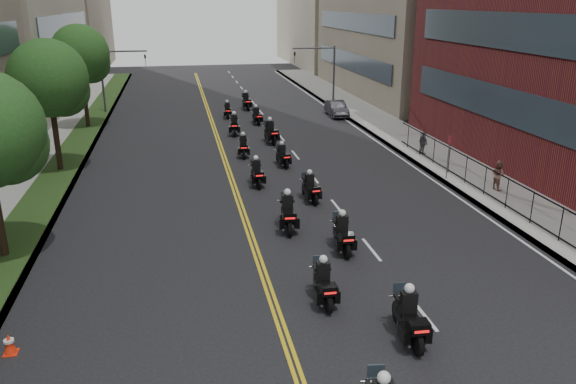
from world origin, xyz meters
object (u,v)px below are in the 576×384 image
(motorcycle_7, at_px, (282,156))
(motorcycle_6, at_px, (257,174))
(motorcycle_5, at_px, (310,189))
(motorcycle_11, at_px, (257,117))
(motorcycle_9, at_px, (271,133))
(motorcycle_12, at_px, (227,111))
(motorcycle_10, at_px, (234,126))
(motorcycle_13, at_px, (246,102))
(motorcycle_2, at_px, (324,284))
(motorcycle_3, at_px, (342,235))
(motorcycle_1, at_px, (409,319))
(motorcycle_4, at_px, (288,214))
(parked_sedan, at_px, (337,109))
(pedestrian_c, at_px, (423,143))
(motorcycle_8, at_px, (243,147))
(pedestrian_b, at_px, (498,175))
(traffic_cone, at_px, (9,344))

(motorcycle_7, bearing_deg, motorcycle_6, -129.14)
(motorcycle_5, xyz_separation_m, motorcycle_11, (-0.02, 18.83, -0.01))
(motorcycle_9, bearing_deg, motorcycle_12, 95.36)
(motorcycle_10, height_order, motorcycle_13, motorcycle_13)
(motorcycle_2, xyz_separation_m, motorcycle_7, (1.67, 16.26, -0.05))
(motorcycle_12, xyz_separation_m, motorcycle_13, (2.07, 3.57, 0.10))
(motorcycle_3, bearing_deg, motorcycle_5, 91.17)
(motorcycle_1, xyz_separation_m, motorcycle_5, (-0.03, 12.49, -0.07))
(motorcycle_4, xyz_separation_m, motorcycle_12, (-0.27, 25.24, -0.12))
(motorcycle_9, distance_m, parked_sedan, 11.18)
(motorcycle_10, bearing_deg, pedestrian_c, -31.74)
(motorcycle_4, xyz_separation_m, motorcycle_6, (-0.45, 6.44, -0.08))
(motorcycle_4, relative_size, motorcycle_8, 1.15)
(motorcycle_9, bearing_deg, pedestrian_c, -38.49)
(motorcycle_2, xyz_separation_m, motorcycle_3, (1.78, 3.81, 0.03))
(motorcycle_2, distance_m, pedestrian_b, 15.06)
(motorcycle_12, bearing_deg, motorcycle_7, -81.93)
(motorcycle_2, xyz_separation_m, motorcycle_5, (1.88, 9.85, -0.02))
(motorcycle_11, distance_m, traffic_cone, 31.88)
(motorcycle_1, height_order, parked_sedan, motorcycle_1)
(motorcycle_5, height_order, parked_sedan, motorcycle_5)
(motorcycle_4, relative_size, motorcycle_12, 1.20)
(motorcycle_1, xyz_separation_m, motorcycle_3, (-0.14, 6.44, -0.03))
(parked_sedan, bearing_deg, motorcycle_6, -116.19)
(motorcycle_10, height_order, pedestrian_c, motorcycle_10)
(motorcycle_4, height_order, pedestrian_c, motorcycle_4)
(motorcycle_11, height_order, traffic_cone, motorcycle_11)
(motorcycle_3, relative_size, motorcycle_7, 1.12)
(motorcycle_10, relative_size, pedestrian_c, 1.59)
(motorcycle_7, height_order, motorcycle_12, motorcycle_7)
(motorcycle_6, xyz_separation_m, motorcycle_13, (2.25, 22.36, 0.05))
(motorcycle_8, bearing_deg, motorcycle_5, -71.08)
(motorcycle_13, height_order, parked_sedan, motorcycle_13)
(motorcycle_5, height_order, traffic_cone, motorcycle_5)
(motorcycle_2, height_order, motorcycle_8, motorcycle_2)
(motorcycle_7, height_order, pedestrian_c, pedestrian_c)
(motorcycle_7, bearing_deg, parked_sedan, 54.70)
(motorcycle_3, distance_m, traffic_cone, 12.36)
(motorcycle_10, relative_size, parked_sedan, 0.60)
(motorcycle_8, relative_size, pedestrian_b, 1.39)
(motorcycle_3, distance_m, motorcycle_4, 3.13)
(motorcycle_6, distance_m, pedestrian_c, 12.01)
(motorcycle_9, bearing_deg, motorcycle_1, -97.35)
(motorcycle_8, bearing_deg, motorcycle_7, -47.37)
(motorcycle_10, xyz_separation_m, motorcycle_11, (2.17, 3.43, -0.07))
(motorcycle_8, relative_size, motorcycle_12, 1.04)
(motorcycle_6, relative_size, pedestrian_b, 1.43)
(motorcycle_13, height_order, pedestrian_c, motorcycle_13)
(motorcycle_5, height_order, motorcycle_6, motorcycle_6)
(motorcycle_13, bearing_deg, parked_sedan, -36.32)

